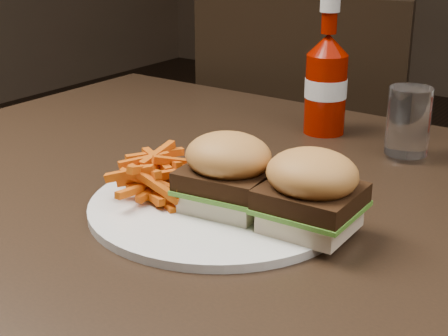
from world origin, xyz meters
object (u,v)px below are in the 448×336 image
Objects in this scene: dining_table at (271,207)px; plate at (219,206)px; chair_far at (316,191)px; ketchup_bottle at (325,96)px; tumbler at (409,121)px.

plate is (-0.02, -0.08, 0.03)m from dining_table.
chair_far is (-0.31, 0.73, -0.30)m from dining_table.
plate is 2.37× the size of ketchup_bottle.
tumbler is at bearing 67.97° from dining_table.
tumbler is at bearing 69.95° from plate.
dining_table is 0.28m from ketchup_bottle.
plate is (0.29, -0.81, 0.33)m from chair_far.
ketchup_bottle is (0.25, -0.47, 0.38)m from chair_far.
tumbler reaches higher than plate.
plate is at bearing 96.62° from chair_far.
tumbler is (0.11, 0.30, 0.05)m from plate.
ketchup_bottle is at bearing 104.83° from chair_far.
plate is 3.21× the size of tumbler.
dining_table reaches higher than chair_far.
ketchup_bottle is at bearing 103.60° from dining_table.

